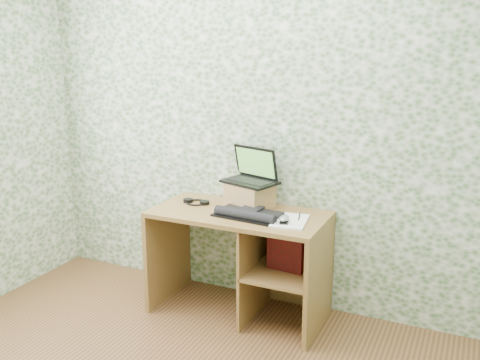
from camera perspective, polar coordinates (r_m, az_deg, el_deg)
The scene contains 10 objects.
wall_back at distance 3.82m, azimuth 1.85°, elevation 5.75°, with size 3.50×3.50×0.00m, color white.
desk at distance 3.76m, azimuth 1.17°, elevation -7.38°, with size 1.20×0.60×0.75m.
riser at distance 3.76m, azimuth 1.05°, elevation -1.61°, with size 0.29×0.24×0.17m, color olive.
laptop at distance 3.76m, azimuth 1.30°, elevation 0.65°, with size 0.42×0.35×0.24m.
keyboard at distance 3.56m, azimuth 0.92°, elevation -3.62°, with size 0.48×0.28×0.07m.
headphones at distance 3.88m, azimuth -4.68°, elevation -2.35°, with size 0.21×0.15×0.03m.
notepad at distance 3.48m, azimuth 5.33°, elevation -4.39°, with size 0.21×0.30×0.01m, color white.
mouse at distance 3.43m, azimuth 4.75°, elevation -4.26°, with size 0.06×0.10×0.03m, color #B6B6B8.
pen at distance 3.55m, azimuth 6.34°, elevation -3.86°, with size 0.01×0.01×0.14m, color black.
red_box at distance 3.61m, azimuth 4.99°, elevation -7.29°, with size 0.25×0.08×0.30m, color maroon.
Camera 1 is at (1.47, -1.73, 1.88)m, focal length 40.00 mm.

